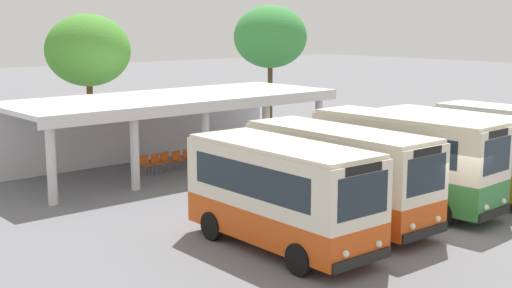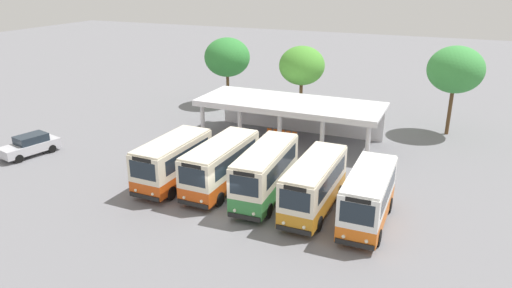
{
  "view_description": "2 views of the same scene",
  "coord_description": "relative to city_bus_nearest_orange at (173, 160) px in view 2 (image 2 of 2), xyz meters",
  "views": [
    {
      "loc": [
        -18.62,
        -12.18,
        6.69
      ],
      "look_at": [
        -1.4,
        7.7,
        2.03
      ],
      "focal_mm": 48.29,
      "sensor_mm": 36.0,
      "label": 1
    },
    {
      "loc": [
        11.63,
        -22.36,
        13.63
      ],
      "look_at": [
        -1.34,
        7.53,
        1.71
      ],
      "focal_mm": 33.22,
      "sensor_mm": 36.0,
      "label": 2
    }
  ],
  "objects": [
    {
      "name": "terminal_canopy",
      "position": [
        4.1,
        12.29,
        0.87
      ],
      "size": [
        15.44,
        5.93,
        3.4
      ],
      "color": "silver",
      "rests_on": "ground"
    },
    {
      "name": "waiting_chair_middle_seat",
      "position": [
        3.5,
        11.46,
        -1.25
      ],
      "size": [
        0.45,
        0.45,
        0.86
      ],
      "color": "slate",
      "rests_on": "ground"
    },
    {
      "name": "waiting_chair_second_from_end",
      "position": [
        2.92,
        11.36,
        -1.25
      ],
      "size": [
        0.45,
        0.45,
        0.86
      ],
      "color": "slate",
      "rests_on": "ground"
    },
    {
      "name": "waiting_chair_fifth_seat",
      "position": [
        4.65,
        11.35,
        -1.25
      ],
      "size": [
        0.45,
        0.45,
        0.86
      ],
      "color": "slate",
      "rests_on": "ground"
    },
    {
      "name": "ground_plane",
      "position": [
        5.11,
        -2.27,
        -1.77
      ],
      "size": [
        180.0,
        180.0,
        0.0
      ],
      "primitive_type": "plane",
      "color": "slate"
    },
    {
      "name": "city_bus_middle_cream",
      "position": [
        6.5,
        0.45,
        0.1
      ],
      "size": [
        2.46,
        7.27,
        3.4
      ],
      "color": "black",
      "rests_on": "ground"
    },
    {
      "name": "city_bus_nearest_orange",
      "position": [
        0.0,
        0.0,
        0.0
      ],
      "size": [
        2.57,
        6.57,
        3.2
      ],
      "color": "black",
      "rests_on": "ground"
    },
    {
      "name": "waiting_chair_fourth_seat",
      "position": [
        4.08,
        11.37,
        -1.25
      ],
      "size": [
        0.45,
        0.45,
        0.86
      ],
      "color": "slate",
      "rests_on": "ground"
    },
    {
      "name": "city_bus_fourth_amber",
      "position": [
        9.75,
        0.18,
        0.0
      ],
      "size": [
        2.28,
        7.18,
        3.21
      ],
      "color": "black",
      "rests_on": "ground"
    },
    {
      "name": "city_bus_fifth_blue",
      "position": [
        13.0,
        -0.17,
        0.0
      ],
      "size": [
        2.29,
        6.62,
        3.21
      ],
      "color": "black",
      "rests_on": "ground"
    },
    {
      "name": "roadside_tree_behind_canopy",
      "position": [
        3.06,
        17.72,
        3.5
      ],
      "size": [
        4.3,
        4.3,
        7.11
      ],
      "color": "brown",
      "rests_on": "ground"
    },
    {
      "name": "parked_car_flank",
      "position": [
        -13.35,
        0.22,
        -0.94
      ],
      "size": [
        2.74,
        4.64,
        1.62
      ],
      "color": "black",
      "rests_on": "ground"
    },
    {
      "name": "roadside_tree_east_of_canopy",
      "position": [
        16.43,
        18.72,
        3.99
      ],
      "size": [
        4.71,
        4.71,
        7.78
      ],
      "color": "brown",
      "rests_on": "ground"
    },
    {
      "name": "waiting_chair_end_by_column",
      "position": [
        2.34,
        11.35,
        -1.25
      ],
      "size": [
        0.45,
        0.45,
        0.86
      ],
      "color": "slate",
      "rests_on": "ground"
    },
    {
      "name": "roadside_tree_west_of_canopy",
      "position": [
        -5.88,
        19.88,
        3.34
      ],
      "size": [
        4.79,
        4.79,
        7.16
      ],
      "color": "brown",
      "rests_on": "ground"
    },
    {
      "name": "city_bus_second_in_row",
      "position": [
        3.25,
        0.68,
        0.01
      ],
      "size": [
        2.46,
        7.25,
        3.22
      ],
      "color": "black",
      "rests_on": "ground"
    }
  ]
}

